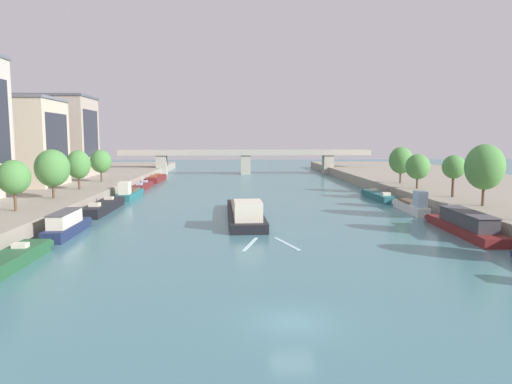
{
  "coord_description": "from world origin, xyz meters",
  "views": [
    {
      "loc": [
        -3.27,
        -25.75,
        10.53
      ],
      "look_at": [
        0.0,
        44.32,
        2.38
      ],
      "focal_mm": 32.93,
      "sensor_mm": 36.0,
      "label": 1
    }
  ],
  "objects_px": {
    "moored_boat_left_gap_after": "(157,179)",
    "tree_right_midway": "(485,167)",
    "tree_right_distant": "(401,160)",
    "moored_boat_right_far": "(379,196)",
    "moored_boat_left_lone": "(67,225)",
    "tree_left_far": "(78,165)",
    "moored_boat_right_near": "(412,205)",
    "tree_left_by_lamp": "(52,168)",
    "moored_boat_left_near": "(130,193)",
    "tree_left_second": "(14,177)",
    "tree_right_second": "(418,167)",
    "moored_boat_right_downstream": "(465,224)",
    "moored_boat_left_downstream": "(143,186)",
    "tree_left_past_mid": "(101,161)",
    "moored_boat_left_midway": "(104,206)",
    "barge_midriver": "(245,212)",
    "tree_right_end_of_row": "(454,167)",
    "bridge_far": "(245,158)",
    "moored_boat_left_upstream": "(7,261)"
  },
  "relations": [
    {
      "from": "moored_boat_left_upstream",
      "to": "moored_boat_left_midway",
      "type": "relative_size",
      "value": 0.89
    },
    {
      "from": "moored_boat_right_downstream",
      "to": "moored_boat_right_near",
      "type": "height_order",
      "value": "moored_boat_right_near"
    },
    {
      "from": "tree_right_end_of_row",
      "to": "moored_boat_right_near",
      "type": "bearing_deg",
      "value": -173.51
    },
    {
      "from": "tree_left_far",
      "to": "moored_boat_left_lone",
      "type": "bearing_deg",
      "value": -74.85
    },
    {
      "from": "moored_boat_right_far",
      "to": "tree_left_far",
      "type": "xyz_separation_m",
      "value": [
        -50.28,
        -0.52,
        5.52
      ]
    },
    {
      "from": "moored_boat_left_downstream",
      "to": "tree_left_past_mid",
      "type": "relative_size",
      "value": 2.07
    },
    {
      "from": "moored_boat_left_downstream",
      "to": "tree_right_end_of_row",
      "type": "bearing_deg",
      "value": -32.43
    },
    {
      "from": "barge_midriver",
      "to": "moored_boat_right_near",
      "type": "xyz_separation_m",
      "value": [
        23.79,
        5.16,
        0.03
      ]
    },
    {
      "from": "barge_midriver",
      "to": "moored_boat_left_lone",
      "type": "height_order",
      "value": "barge_midriver"
    },
    {
      "from": "moored_boat_right_far",
      "to": "tree_right_second",
      "type": "bearing_deg",
      "value": -18.1
    },
    {
      "from": "moored_boat_left_midway",
      "to": "moored_boat_right_downstream",
      "type": "xyz_separation_m",
      "value": [
        44.01,
        -18.14,
        0.4
      ]
    },
    {
      "from": "moored_boat_right_downstream",
      "to": "tree_right_distant",
      "type": "height_order",
      "value": "tree_right_distant"
    },
    {
      "from": "moored_boat_left_gap_after",
      "to": "tree_left_second",
      "type": "relative_size",
      "value": 2.37
    },
    {
      "from": "moored_boat_left_near",
      "to": "moored_boat_right_far",
      "type": "xyz_separation_m",
      "value": [
        43.01,
        -3.51,
        -0.35
      ]
    },
    {
      "from": "moored_boat_left_near",
      "to": "moored_boat_right_near",
      "type": "height_order",
      "value": "moored_boat_right_near"
    },
    {
      "from": "moored_boat_left_gap_after",
      "to": "bridge_far",
      "type": "distance_m",
      "value": 30.48
    },
    {
      "from": "barge_midriver",
      "to": "moored_boat_right_near",
      "type": "height_order",
      "value": "moored_boat_right_near"
    },
    {
      "from": "moored_boat_right_far",
      "to": "tree_right_second",
      "type": "height_order",
      "value": "tree_right_second"
    },
    {
      "from": "moored_boat_left_downstream",
      "to": "tree_left_far",
      "type": "xyz_separation_m",
      "value": [
        -6.66,
        -19.2,
        5.52
      ]
    },
    {
      "from": "moored_boat_left_midway",
      "to": "tree_right_end_of_row",
      "type": "xyz_separation_m",
      "value": [
        50.12,
        -2.13,
        5.65
      ]
    },
    {
      "from": "moored_boat_left_lone",
      "to": "tree_left_past_mid",
      "type": "height_order",
      "value": "tree_left_past_mid"
    },
    {
      "from": "moored_boat_left_near",
      "to": "tree_left_second",
      "type": "distance_m",
      "value": 28.41
    },
    {
      "from": "moored_boat_left_upstream",
      "to": "moored_boat_left_lone",
      "type": "distance_m",
      "value": 13.24
    },
    {
      "from": "tree_right_distant",
      "to": "moored_boat_right_far",
      "type": "bearing_deg",
      "value": -131.03
    },
    {
      "from": "moored_boat_left_lone",
      "to": "tree_left_far",
      "type": "height_order",
      "value": "tree_left_far"
    },
    {
      "from": "tree_left_by_lamp",
      "to": "moored_boat_left_midway",
      "type": "bearing_deg",
      "value": 8.19
    },
    {
      "from": "moored_boat_left_upstream",
      "to": "moored_boat_left_gap_after",
      "type": "distance_m",
      "value": 76.39
    },
    {
      "from": "moored_boat_right_downstream",
      "to": "tree_right_end_of_row",
      "type": "xyz_separation_m",
      "value": [
        6.11,
        16.0,
        5.25
      ]
    },
    {
      "from": "moored_boat_left_lone",
      "to": "moored_boat_left_midway",
      "type": "height_order",
      "value": "moored_boat_left_lone"
    },
    {
      "from": "tree_left_second",
      "to": "tree_left_far",
      "type": "height_order",
      "value": "tree_left_far"
    },
    {
      "from": "tree_left_past_mid",
      "to": "tree_left_far",
      "type": "bearing_deg",
      "value": -89.24
    },
    {
      "from": "moored_boat_left_near",
      "to": "bridge_far",
      "type": "xyz_separation_m",
      "value": [
        21.55,
        52.63,
        3.65
      ]
    },
    {
      "from": "moored_boat_left_midway",
      "to": "moored_boat_left_downstream",
      "type": "xyz_separation_m",
      "value": [
        -0.11,
        29.78,
        -0.09
      ]
    },
    {
      "from": "moored_boat_left_upstream",
      "to": "moored_boat_left_midway",
      "type": "height_order",
      "value": "moored_boat_left_midway"
    },
    {
      "from": "moored_boat_left_downstream",
      "to": "moored_boat_left_near",
      "type": "bearing_deg",
      "value": -87.71
    },
    {
      "from": "barge_midriver",
      "to": "moored_boat_left_upstream",
      "type": "distance_m",
      "value": 29.45
    },
    {
      "from": "tree_left_second",
      "to": "moored_boat_right_downstream",
      "type": "bearing_deg",
      "value": -6.45
    },
    {
      "from": "moored_boat_left_near",
      "to": "moored_boat_left_downstream",
      "type": "xyz_separation_m",
      "value": [
        -0.61,
        15.16,
        -0.34
      ]
    },
    {
      "from": "moored_boat_left_upstream",
      "to": "tree_right_second",
      "type": "height_order",
      "value": "tree_right_second"
    },
    {
      "from": "tree_left_by_lamp",
      "to": "bridge_far",
      "type": "bearing_deg",
      "value": 67.21
    },
    {
      "from": "moored_boat_right_downstream",
      "to": "tree_right_second",
      "type": "relative_size",
      "value": 2.75
    },
    {
      "from": "moored_boat_left_lone",
      "to": "moored_boat_left_near",
      "type": "height_order",
      "value": "moored_boat_left_near"
    },
    {
      "from": "moored_boat_right_near",
      "to": "tree_left_by_lamp",
      "type": "xyz_separation_m",
      "value": [
        -50.55,
        1.89,
        5.31
      ]
    },
    {
      "from": "moored_boat_right_near",
      "to": "bridge_far",
      "type": "bearing_deg",
      "value": 107.35
    },
    {
      "from": "moored_boat_right_far",
      "to": "tree_right_end_of_row",
      "type": "xyz_separation_m",
      "value": [
        6.62,
        -13.24,
        5.74
      ]
    },
    {
      "from": "moored_boat_left_gap_after",
      "to": "tree_right_midway",
      "type": "height_order",
      "value": "tree_right_midway"
    },
    {
      "from": "tree_left_past_mid",
      "to": "tree_right_second",
      "type": "distance_m",
      "value": 58.34
    },
    {
      "from": "moored_boat_left_lone",
      "to": "tree_right_second",
      "type": "bearing_deg",
      "value": 27.86
    },
    {
      "from": "tree_left_second",
      "to": "tree_left_by_lamp",
      "type": "relative_size",
      "value": 0.86
    },
    {
      "from": "moored_boat_left_upstream",
      "to": "moored_boat_left_midway",
      "type": "xyz_separation_m",
      "value": [
        -0.42,
        29.84,
        0.09
      ]
    }
  ]
}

